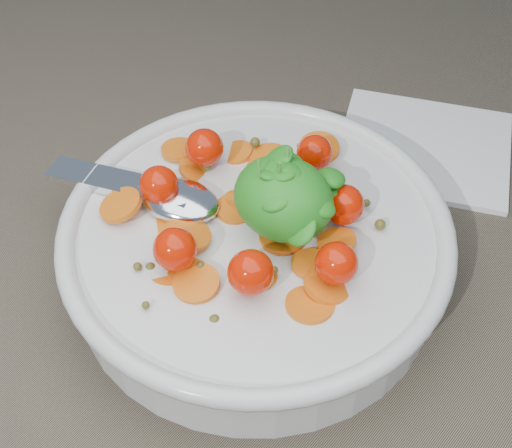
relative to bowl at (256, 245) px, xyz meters
The scene contains 3 objects.
ground 0.04m from the bowl, 125.22° to the left, with size 6.00×6.00×0.00m, color #6B5F4C.
bowl is the anchor object (origin of this frame).
napkin 0.20m from the bowl, 83.05° to the left, with size 0.15×0.13×0.01m, color white.
Camera 1 is at (0.22, -0.27, 0.42)m, focal length 50.00 mm.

